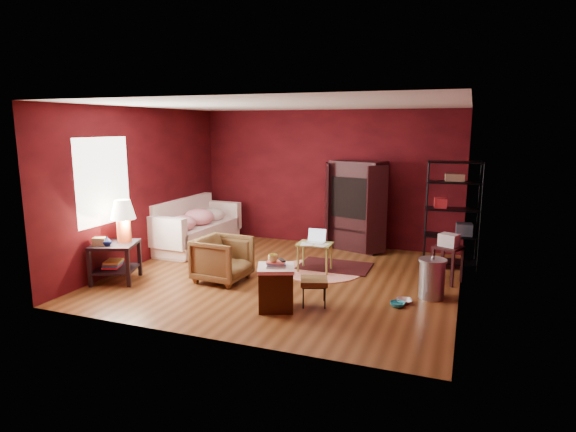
{
  "coord_description": "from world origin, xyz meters",
  "views": [
    {
      "loc": [
        2.79,
        -7.14,
        2.48
      ],
      "look_at": [
        0.0,
        0.2,
        1.0
      ],
      "focal_mm": 30.0,
      "sensor_mm": 36.0,
      "label": 1
    }
  ],
  "objects_px": {
    "hamper": "(276,287)",
    "tv_armoire": "(357,204)",
    "sofa": "(195,228)",
    "wire_shelving": "(453,210)",
    "laptop_desk": "(315,246)",
    "armchair": "(223,257)",
    "side_table": "(119,233)"
  },
  "relations": [
    {
      "from": "armchair",
      "to": "laptop_desk",
      "type": "bearing_deg",
      "value": -46.44
    },
    {
      "from": "sofa",
      "to": "side_table",
      "type": "bearing_deg",
      "value": 179.14
    },
    {
      "from": "sofa",
      "to": "hamper",
      "type": "relative_size",
      "value": 3.01
    },
    {
      "from": "sofa",
      "to": "hamper",
      "type": "height_order",
      "value": "sofa"
    },
    {
      "from": "wire_shelving",
      "to": "side_table",
      "type": "bearing_deg",
      "value": -158.03
    },
    {
      "from": "hamper",
      "to": "tv_armoire",
      "type": "height_order",
      "value": "tv_armoire"
    },
    {
      "from": "armchair",
      "to": "hamper",
      "type": "height_order",
      "value": "armchair"
    },
    {
      "from": "side_table",
      "to": "laptop_desk",
      "type": "bearing_deg",
      "value": 29.32
    },
    {
      "from": "laptop_desk",
      "to": "tv_armoire",
      "type": "height_order",
      "value": "tv_armoire"
    },
    {
      "from": "armchair",
      "to": "wire_shelving",
      "type": "height_order",
      "value": "wire_shelving"
    },
    {
      "from": "sofa",
      "to": "wire_shelving",
      "type": "relative_size",
      "value": 1.1
    },
    {
      "from": "armchair",
      "to": "hamper",
      "type": "distance_m",
      "value": 1.5
    },
    {
      "from": "tv_armoire",
      "to": "laptop_desk",
      "type": "bearing_deg",
      "value": -83.67
    },
    {
      "from": "hamper",
      "to": "tv_armoire",
      "type": "bearing_deg",
      "value": 85.36
    },
    {
      "from": "sofa",
      "to": "tv_armoire",
      "type": "bearing_deg",
      "value": -71.52
    },
    {
      "from": "hamper",
      "to": "laptop_desk",
      "type": "distance_m",
      "value": 1.85
    },
    {
      "from": "armchair",
      "to": "hamper",
      "type": "bearing_deg",
      "value": -119.03
    },
    {
      "from": "laptop_desk",
      "to": "tv_armoire",
      "type": "xyz_separation_m",
      "value": [
        0.32,
        1.74,
        0.49
      ]
    },
    {
      "from": "side_table",
      "to": "wire_shelving",
      "type": "height_order",
      "value": "wire_shelving"
    },
    {
      "from": "armchair",
      "to": "laptop_desk",
      "type": "relative_size",
      "value": 1.1
    },
    {
      "from": "tv_armoire",
      "to": "wire_shelving",
      "type": "distance_m",
      "value": 1.98
    },
    {
      "from": "sofa",
      "to": "wire_shelving",
      "type": "distance_m",
      "value": 5.02
    },
    {
      "from": "armchair",
      "to": "laptop_desk",
      "type": "xyz_separation_m",
      "value": [
        1.23,
        1.03,
        0.05
      ]
    },
    {
      "from": "hamper",
      "to": "side_table",
      "type": "bearing_deg",
      "value": 174.6
    },
    {
      "from": "tv_armoire",
      "to": "wire_shelving",
      "type": "height_order",
      "value": "wire_shelving"
    },
    {
      "from": "armchair",
      "to": "hamper",
      "type": "xyz_separation_m",
      "value": [
        1.26,
        -0.81,
        -0.08
      ]
    },
    {
      "from": "side_table",
      "to": "sofa",
      "type": "bearing_deg",
      "value": 89.55
    },
    {
      "from": "laptop_desk",
      "to": "hamper",
      "type": "bearing_deg",
      "value": -91.48
    },
    {
      "from": "side_table",
      "to": "wire_shelving",
      "type": "xyz_separation_m",
      "value": [
        4.98,
        2.64,
        0.25
      ]
    },
    {
      "from": "laptop_desk",
      "to": "tv_armoire",
      "type": "distance_m",
      "value": 1.83
    },
    {
      "from": "laptop_desk",
      "to": "tv_armoire",
      "type": "bearing_deg",
      "value": 77.27
    },
    {
      "from": "side_table",
      "to": "tv_armoire",
      "type": "bearing_deg",
      "value": 46.68
    }
  ]
}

